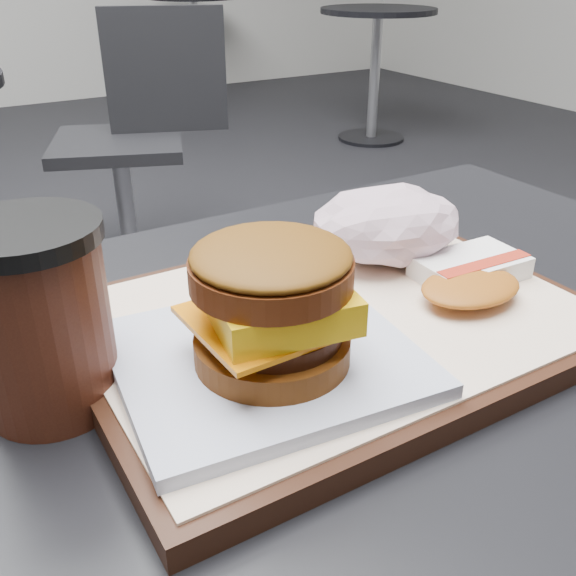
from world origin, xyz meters
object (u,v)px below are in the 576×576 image
Objects in this scene: serving_tray at (333,323)px; breakfast_sandwich at (270,317)px; neighbor_chair at (136,126)px; customer_table at (360,519)px; crumpled_wrapper at (388,225)px; hash_brown at (470,276)px; coffee_cup at (39,314)px.

breakfast_sandwich reaches higher than serving_tray.
neighbor_chair is (0.42, 1.77, -0.27)m from serving_tray.
neighbor_chair reaches higher than serving_tray.
customer_table is 0.26m from crumpled_wrapper.
breakfast_sandwich is 0.20m from crumpled_wrapper.
serving_tray reaches higher than customer_table.
coffee_cup is at bearing 171.56° from hash_brown.
breakfast_sandwich is at bearing -150.25° from crumpled_wrapper.
customer_table is at bearing -132.64° from crumpled_wrapper.
crumpled_wrapper is at bearing 47.36° from customer_table.
hash_brown is at bearing 1.90° from customer_table.
customer_table is 0.26m from breakfast_sandwich.
customer_table is at bearing -102.67° from neighbor_chair.
breakfast_sandwich is at bearing -27.66° from coffee_cup.
customer_table is 0.24m from hash_brown.
breakfast_sandwich is (-0.08, -0.04, 0.05)m from serving_tray.
coffee_cup is (-0.32, 0.05, 0.04)m from hash_brown.
serving_tray is 3.18× the size of hash_brown.
coffee_cup is (-0.30, -0.03, 0.02)m from crumpled_wrapper.
coffee_cup is (-0.13, 0.07, 0.01)m from breakfast_sandwich.
neighbor_chair is at bearing 77.33° from customer_table.
hash_brown is (0.10, 0.00, 0.22)m from customer_table.
customer_table is 0.34m from coffee_cup.
neighbor_chair is (0.50, 1.81, -0.32)m from breakfast_sandwich.
hash_brown is (0.20, 0.02, -0.03)m from breakfast_sandwich.
breakfast_sandwich is 0.20m from hash_brown.
coffee_cup is 0.14× the size of neighbor_chair.
hash_brown reaches higher than serving_tray.
breakfast_sandwich is at bearing -171.35° from customer_table.
breakfast_sandwich is 1.65× the size of coffee_cup.
breakfast_sandwich is (-0.10, -0.01, 0.24)m from customer_table.
breakfast_sandwich is 1.51× the size of crumpled_wrapper.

